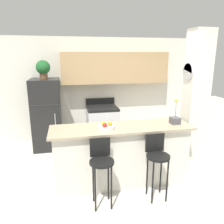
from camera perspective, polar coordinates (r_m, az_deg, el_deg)
ground_plane at (r=3.97m, az=2.37°, el=-17.69°), size 14.00×14.00×0.00m
wall_back at (r=5.50m, az=-1.48°, el=8.18°), size 5.60×0.38×2.55m
pillar_right at (r=4.13m, az=20.83°, el=1.89°), size 0.38×0.32×2.55m
counter_bar at (r=3.73m, az=2.46°, el=-11.09°), size 2.30×0.65×1.00m
refrigerator at (r=5.24m, az=-16.70°, el=-0.56°), size 0.63×0.72×1.62m
stove_range at (r=5.41m, az=-2.53°, el=-3.30°), size 0.73×0.66×1.07m
bar_stool_left at (r=3.15m, az=-2.78°, el=-13.10°), size 0.35×0.35×0.99m
bar_stool_right at (r=3.36m, az=11.67°, el=-11.49°), size 0.35×0.35×0.99m
potted_plant_on_fridge at (r=5.08m, az=-17.56°, el=10.84°), size 0.31×0.31×0.41m
orchid_vase at (r=3.81m, az=16.16°, el=-1.51°), size 0.15×0.15×0.43m
fruit_bowl at (r=3.42m, az=-1.54°, el=-3.84°), size 0.27×0.27×0.11m
trash_bin at (r=5.18m, az=-10.44°, el=-7.57°), size 0.28×0.28×0.38m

